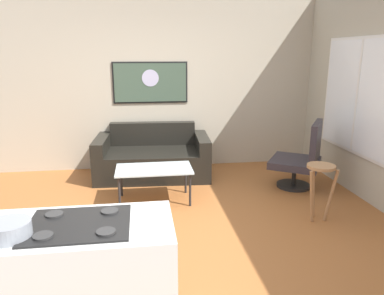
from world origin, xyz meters
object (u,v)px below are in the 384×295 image
Objects in this scene: coffee_table at (154,171)px; wall_painting at (150,83)px; bar_stool at (320,178)px; mixing_bowl at (10,230)px; couch at (153,159)px; armchair at (302,158)px.

wall_painting is at bearing 88.93° from coffee_table.
bar_stool is at bearing -51.98° from wall_painting.
coffee_table is at bearing 155.96° from bar_stool.
coffee_table is at bearing 70.74° from mixing_bowl.
wall_painting is at bearing 128.02° from bar_stool.
couch is 1.23m from wall_painting.
mixing_bowl reaches higher than armchair.
couch is at bearing -91.05° from wall_painting.
bar_stool is 0.55× the size of wall_painting.
coffee_table is at bearing -174.79° from armchair.
coffee_table is 1.00× the size of armchair.
coffee_table is at bearing -91.08° from couch.
couch is 1.83× the size of armchair.
coffee_table is 1.81m from wall_painting.
bar_stool is 3.08m from wall_painting.
couch is 7.64× the size of mixing_bowl.
mixing_bowl reaches higher than bar_stool.
armchair is 1.04m from bar_stool.
coffee_table is 1.46× the size of bar_stool.
armchair is 4.05m from mixing_bowl.
coffee_table is at bearing -91.07° from wall_painting.
coffee_table is (-0.02, -1.03, 0.13)m from couch.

